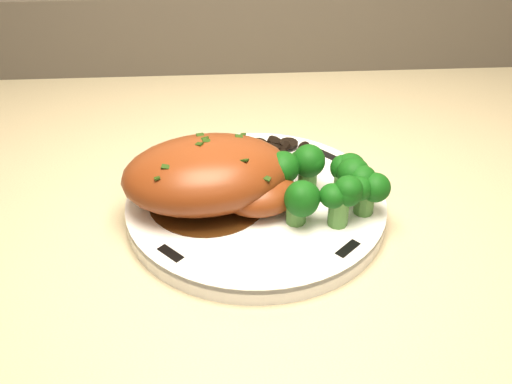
{
  "coord_description": "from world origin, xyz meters",
  "views": [
    {
      "loc": [
        -0.42,
        1.06,
        1.26
      ],
      "look_at": [
        -0.38,
        1.62,
        0.85
      ],
      "focal_mm": 45.0,
      "sensor_mm": 36.0,
      "label": 1
    }
  ],
  "objects": [
    {
      "name": "broccoli_florets",
      "position": [
        -0.32,
        1.6,
        0.87
      ],
      "size": [
        0.12,
        0.09,
        0.05
      ],
      "rotation": [
        0.0,
        0.0,
        0.14
      ],
      "color": "#4B8538",
      "rests_on": "plate"
    },
    {
      "name": "rim_accent_2",
      "position": [
        -0.47,
        1.54,
        0.85
      ],
      "size": [
        0.03,
        0.03,
        0.0
      ],
      "primitive_type": "cube",
      "rotation": [
        0.0,
        0.0,
        5.48
      ],
      "color": "black",
      "rests_on": "plate"
    },
    {
      "name": "rim_accent_1",
      "position": [
        -0.47,
        1.71,
        0.85
      ],
      "size": [
        0.03,
        0.03,
        0.0
      ],
      "primitive_type": "cube",
      "rotation": [
        0.0,
        0.0,
        3.91
      ],
      "color": "black",
      "rests_on": "plate"
    },
    {
      "name": "gravy_pool",
      "position": [
        -0.44,
        1.62,
        0.85
      ],
      "size": [
        0.13,
        0.13,
        0.0
      ],
      "primitive_type": "cylinder",
      "color": "#3C1F0B",
      "rests_on": "plate"
    },
    {
      "name": "chicken_breast",
      "position": [
        -0.43,
        1.62,
        0.88
      ],
      "size": [
        0.2,
        0.15,
        0.07
      ],
      "rotation": [
        0.0,
        0.0,
        0.15
      ],
      "color": "brown",
      "rests_on": "plate"
    },
    {
      "name": "plate",
      "position": [
        -0.38,
        1.62,
        0.83
      ],
      "size": [
        0.36,
        0.36,
        0.02
      ],
      "primitive_type": "cylinder",
      "rotation": [
        0.0,
        0.0,
        0.34
      ],
      "color": "white",
      "rests_on": "counter"
    },
    {
      "name": "mushroom_pile",
      "position": [
        -0.36,
        1.7,
        0.85
      ],
      "size": [
        0.09,
        0.07,
        0.02
      ],
      "color": "black",
      "rests_on": "plate"
    },
    {
      "name": "rim_accent_3",
      "position": [
        -0.3,
        1.53,
        0.85
      ],
      "size": [
        0.03,
        0.03,
        0.0
      ],
      "primitive_type": "cube",
      "rotation": [
        0.0,
        0.0,
        7.05
      ],
      "color": "black",
      "rests_on": "plate"
    },
    {
      "name": "rim_accent_0",
      "position": [
        -0.3,
        1.71,
        0.85
      ],
      "size": [
        0.03,
        0.03,
        0.0
      ],
      "primitive_type": "cube",
      "rotation": [
        0.0,
        0.0,
        2.34
      ],
      "color": "black",
      "rests_on": "plate"
    }
  ]
}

